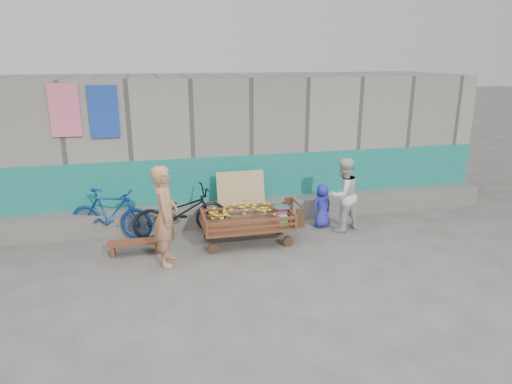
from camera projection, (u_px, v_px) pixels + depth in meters
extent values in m
plane|color=#524F4B|center=(251.00, 271.00, 7.57)|extent=(80.00, 80.00, 0.00)
cube|color=gray|center=(212.00, 140.00, 10.95)|extent=(12.00, 3.00, 3.00)
cube|color=#127D62|center=(224.00, 189.00, 9.77)|extent=(12.00, 0.03, 1.40)
cube|color=slate|center=(226.00, 213.00, 9.69)|extent=(12.00, 0.50, 0.45)
cube|color=#A2855F|center=(241.00, 188.00, 9.47)|extent=(1.00, 0.19, 0.68)
cube|color=pink|center=(64.00, 110.00, 8.56)|extent=(0.55, 0.03, 1.00)
cube|color=#1D45AE|center=(104.00, 112.00, 8.74)|extent=(0.55, 0.03, 1.00)
cube|color=#5E2C19|center=(248.00, 226.00, 8.61)|extent=(1.70, 0.85, 0.05)
cylinder|color=#342513|center=(213.00, 248.00, 8.23)|extent=(0.19, 0.06, 0.19)
cube|color=#5E2C19|center=(207.00, 229.00, 8.01)|extent=(0.05, 0.05, 0.26)
cylinder|color=#342513|center=(209.00, 236.00, 8.81)|extent=(0.19, 0.06, 0.19)
cube|color=#5E2C19|center=(201.00, 214.00, 8.75)|extent=(0.05, 0.05, 0.26)
cylinder|color=#342513|center=(288.00, 241.00, 8.56)|extent=(0.19, 0.06, 0.19)
cube|color=#5E2C19|center=(296.00, 221.00, 8.38)|extent=(0.05, 0.05, 0.26)
cylinder|color=#342513|center=(279.00, 229.00, 9.14)|extent=(0.19, 0.06, 0.19)
cube|color=#5E2C19|center=(283.00, 208.00, 9.12)|extent=(0.05, 0.05, 0.26)
cube|color=#5E2C19|center=(253.00, 227.00, 8.21)|extent=(1.64, 0.04, 0.05)
cube|color=#5E2C19|center=(252.00, 221.00, 8.17)|extent=(1.64, 0.04, 0.05)
cube|color=#5E2C19|center=(243.00, 213.00, 8.95)|extent=(1.64, 0.04, 0.05)
cube|color=#5E2C19|center=(243.00, 208.00, 8.91)|extent=(1.64, 0.04, 0.05)
cube|color=#5E2C19|center=(204.00, 223.00, 8.39)|extent=(0.04, 0.79, 0.05)
cube|color=#5E2C19|center=(204.00, 218.00, 8.36)|extent=(0.04, 0.79, 0.05)
cube|color=#5E2C19|center=(289.00, 216.00, 8.76)|extent=(0.04, 0.79, 0.05)
cube|color=#5E2C19|center=(289.00, 211.00, 8.73)|extent=(0.04, 0.79, 0.05)
cylinder|color=#342513|center=(298.00, 204.00, 8.73)|extent=(0.04, 0.76, 0.04)
cube|color=#342513|center=(289.00, 207.00, 9.09)|extent=(0.17, 0.04, 0.38)
cube|color=#342513|center=(300.00, 218.00, 8.44)|extent=(0.17, 0.04, 0.38)
ellipsoid|color=yellow|center=(243.00, 214.00, 8.52)|extent=(1.23, 0.66, 0.42)
cylinder|color=#EF439E|center=(281.00, 216.00, 8.72)|extent=(0.23, 0.23, 0.25)
cylinder|color=silver|center=(281.00, 209.00, 8.68)|extent=(0.03, 0.03, 0.06)
cylinder|color=silver|center=(281.00, 207.00, 8.67)|extent=(0.32, 0.32, 0.02)
cube|color=#50CB57|center=(283.00, 221.00, 8.46)|extent=(0.15, 0.11, 0.21)
cube|color=#5E2C19|center=(135.00, 242.00, 8.19)|extent=(0.95, 0.29, 0.04)
cube|color=#5E2C19|center=(113.00, 251.00, 8.14)|extent=(0.06, 0.27, 0.19)
cube|color=#5E2C19|center=(157.00, 247.00, 8.31)|extent=(0.06, 0.27, 0.19)
imported|color=tan|center=(165.00, 216.00, 7.63)|extent=(0.50, 0.68, 1.72)
imported|color=silver|center=(343.00, 195.00, 9.17)|extent=(0.88, 0.79, 1.50)
imported|color=#2A30B8|center=(322.00, 206.00, 9.42)|extent=(0.51, 0.40, 0.92)
imported|color=black|center=(180.00, 212.00, 8.95)|extent=(1.94, 0.92, 0.98)
imported|color=navy|center=(111.00, 214.00, 8.81)|extent=(1.72, 1.06, 1.00)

